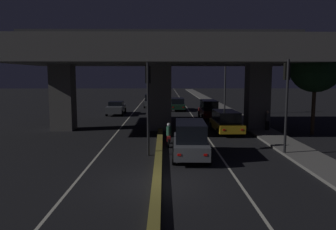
% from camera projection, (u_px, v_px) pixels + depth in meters
% --- Properties ---
extents(ground_plane, '(200.00, 200.00, 0.00)m').
position_uv_depth(ground_plane, '(157.00, 184.00, 13.79)').
color(ground_plane, black).
extents(lane_line_left_inner, '(0.12, 126.00, 0.00)m').
position_uv_depth(lane_line_left_inner, '(139.00, 106.00, 48.49)').
color(lane_line_left_inner, beige).
rests_on(lane_line_left_inner, ground_plane).
extents(lane_line_right_inner, '(0.12, 126.00, 0.00)m').
position_uv_depth(lane_line_right_inner, '(186.00, 106.00, 48.57)').
color(lane_line_right_inner, beige).
rests_on(lane_line_right_inner, ground_plane).
extents(median_divider, '(0.38, 126.00, 0.24)m').
position_uv_depth(median_divider, '(162.00, 105.00, 48.52)').
color(median_divider, olive).
rests_on(median_divider, ground_plane).
extents(sidewalk_right, '(2.22, 126.00, 0.15)m').
position_uv_depth(sidewalk_right, '(226.00, 111.00, 41.67)').
color(sidewalk_right, slate).
rests_on(sidewalk_right, ground_plane).
extents(elevated_overpass, '(23.51, 11.34, 8.25)m').
position_uv_depth(elevated_overpass, '(160.00, 56.00, 26.81)').
color(elevated_overpass, '#5B5956').
rests_on(elevated_overpass, ground_plane).
extents(traffic_light_left_of_median, '(0.30, 0.49, 5.25)m').
position_uv_depth(traffic_light_left_of_median, '(148.00, 93.00, 18.32)').
color(traffic_light_left_of_median, black).
rests_on(traffic_light_left_of_median, ground_plane).
extents(traffic_light_right_of_median, '(0.30, 0.49, 5.44)m').
position_uv_depth(traffic_light_right_of_median, '(287.00, 90.00, 18.39)').
color(traffic_light_right_of_median, black).
rests_on(traffic_light_right_of_median, ground_plane).
extents(street_lamp, '(1.94, 0.32, 7.51)m').
position_uv_depth(street_lamp, '(223.00, 76.00, 37.45)').
color(street_lamp, '#2D2D30').
rests_on(street_lamp, ground_plane).
extents(car_grey_lead, '(2.11, 4.59, 1.99)m').
position_uv_depth(car_grey_lead, '(190.00, 139.00, 18.08)').
color(car_grey_lead, '#515459').
rests_on(car_grey_lead, ground_plane).
extents(car_taxi_yellow_second, '(2.15, 4.71, 1.75)m').
position_uv_depth(car_taxi_yellow_second, '(226.00, 121.00, 25.88)').
color(car_taxi_yellow_second, gold).
rests_on(car_taxi_yellow_second, ground_plane).
extents(car_dark_red_third, '(1.91, 4.59, 1.96)m').
position_uv_depth(car_dark_red_third, '(209.00, 109.00, 34.24)').
color(car_dark_red_third, '#591414').
rests_on(car_dark_red_third, ground_plane).
extents(car_dark_green_fourth, '(2.00, 4.78, 1.58)m').
position_uv_depth(car_dark_green_fourth, '(178.00, 104.00, 42.66)').
color(car_dark_green_fourth, black).
rests_on(car_dark_green_fourth, ground_plane).
extents(car_grey_lead_oncoming, '(1.98, 4.64, 1.52)m').
position_uv_depth(car_grey_lead_oncoming, '(116.00, 108.00, 38.05)').
color(car_grey_lead_oncoming, '#515459').
rests_on(car_grey_lead_oncoming, ground_plane).
extents(car_grey_second_oncoming, '(1.97, 4.09, 1.87)m').
position_uv_depth(car_grey_second_oncoming, '(151.00, 100.00, 46.61)').
color(car_grey_second_oncoming, '#515459').
rests_on(car_grey_second_oncoming, ground_plane).
extents(car_dark_red_third_oncoming, '(2.06, 4.34, 1.66)m').
position_uv_depth(car_dark_red_third_oncoming, '(152.00, 96.00, 58.04)').
color(car_dark_red_third_oncoming, '#591414').
rests_on(car_dark_red_third_oncoming, ground_plane).
extents(motorcycle_red_filtering_near, '(0.34, 1.87, 1.49)m').
position_uv_depth(motorcycle_red_filtering_near, '(169.00, 136.00, 21.26)').
color(motorcycle_red_filtering_near, black).
rests_on(motorcycle_red_filtering_near, ground_plane).
extents(pedestrian_on_sidewalk, '(0.36, 0.36, 1.57)m').
position_uv_depth(pedestrian_on_sidewalk, '(267.00, 121.00, 26.30)').
color(pedestrian_on_sidewalk, black).
rests_on(pedestrian_on_sidewalk, sidewalk_right).
extents(roadside_tree_kerbside_near, '(3.91, 3.91, 7.17)m').
position_uv_depth(roadside_tree_kerbside_near, '(316.00, 67.00, 24.62)').
color(roadside_tree_kerbside_near, '#38281C').
rests_on(roadside_tree_kerbside_near, ground_plane).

